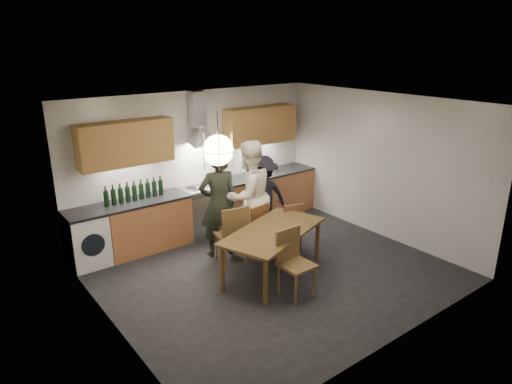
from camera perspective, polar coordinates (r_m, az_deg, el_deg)
ground at (r=7.27m, az=1.98°, el=-9.80°), size 5.00×5.00×0.00m
room_shell at (r=6.64m, az=2.14°, el=3.29°), size 5.02×4.52×2.61m
counter_run at (r=8.56m, az=-6.14°, el=-2.11°), size 5.00×0.62×0.90m
range_stove at (r=8.55m, az=-6.26°, el=-2.21°), size 0.90×0.60×0.92m
wall_fixtures at (r=8.26m, az=-7.04°, el=7.37°), size 4.30×0.54×1.10m
pendant_lamp at (r=5.89m, az=-4.76°, el=5.23°), size 0.43×0.43×0.70m
dining_table at (r=6.88m, az=2.16°, el=-5.43°), size 1.96×1.43×0.75m
chair_back_left at (r=7.23m, az=-2.87°, el=-4.96°), size 0.53×0.53×1.00m
chair_back_mid at (r=7.59m, az=-0.04°, el=-4.24°), size 0.45×0.45×0.89m
chair_back_right at (r=7.82m, az=4.45°, el=-3.84°), size 0.48×0.48×0.84m
chair_front at (r=6.47m, az=4.60°, el=-8.18°), size 0.44×0.44×0.96m
person_left at (r=7.48m, az=-4.72°, el=-1.45°), size 0.74×0.57×1.81m
person_mid at (r=7.68m, az=-0.91°, el=-0.49°), size 0.98×0.79×1.89m
person_right at (r=8.27m, az=0.84°, el=-0.54°), size 1.02×0.65×1.50m
mixing_bowl at (r=9.00m, az=0.51°, el=2.30°), size 0.37×0.37×0.08m
stock_pot at (r=9.30m, az=2.26°, el=3.00°), size 0.23×0.23×0.13m
wine_bottles at (r=7.83m, az=-14.96°, el=0.16°), size 1.03×0.08×0.34m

